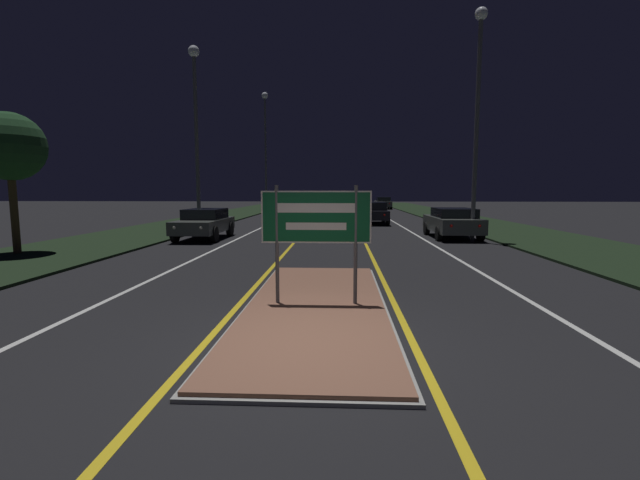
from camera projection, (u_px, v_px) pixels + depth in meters
ground_plane at (308, 346)px, 6.02m from camera, size 160.00×160.00×0.00m
median_island at (316, 306)px, 7.97m from camera, size 2.61×7.34×0.10m
verge_left at (179, 226)px, 26.30m from camera, size 5.00×100.00×0.08m
verge_right at (492, 227)px, 25.41m from camera, size 5.00×100.00×0.08m
centre_line_yellow_left at (313, 221)px, 30.89m from camera, size 0.12×70.00×0.01m
centre_line_yellow_right at (355, 221)px, 30.75m from camera, size 0.12×70.00×0.01m
lane_line_white_left at (276, 221)px, 31.02m from camera, size 0.12×70.00×0.01m
lane_line_white_right at (393, 221)px, 30.62m from camera, size 0.12×70.00×0.01m
edge_line_white_left at (235, 221)px, 31.16m from camera, size 0.10×70.00×0.01m
edge_line_white_right at (435, 221)px, 30.48m from camera, size 0.10×70.00×0.01m
highway_sign at (316, 222)px, 7.78m from camera, size 2.01×0.07×2.18m
streetlight_left_near at (196, 113)px, 20.58m from camera, size 0.54×0.54×9.02m
streetlight_left_far at (265, 133)px, 40.40m from camera, size 0.60×0.60×11.33m
streetlight_right_near at (478, 96)px, 17.69m from camera, size 0.52×0.52×9.57m
car_receding_0 at (452, 222)px, 19.70m from camera, size 2.00×4.32×1.38m
car_receding_1 at (372, 212)px, 28.10m from camera, size 1.96×4.52×1.44m
car_receding_2 at (362, 205)px, 41.05m from camera, size 1.90×4.40×1.48m
car_receding_3 at (383, 203)px, 50.82m from camera, size 1.89×4.28×1.41m
car_approaching_0 at (204, 223)px, 19.30m from camera, size 1.90×4.23×1.36m
car_approaching_1 at (294, 212)px, 28.38m from camera, size 1.89×4.85×1.47m
car_approaching_2 at (279, 205)px, 43.69m from camera, size 2.04×4.35×1.35m
roadside_palm_left at (9, 147)px, 14.03m from camera, size 2.24×2.24×4.66m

